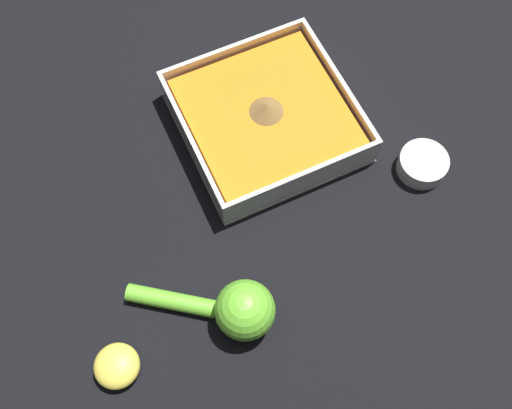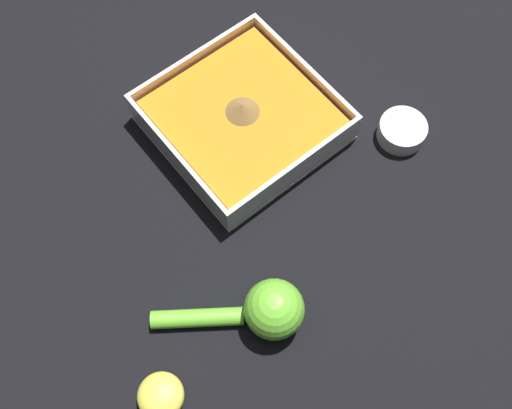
% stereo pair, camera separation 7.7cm
% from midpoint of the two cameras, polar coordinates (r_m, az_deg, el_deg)
% --- Properties ---
extents(ground_plane, '(4.00, 4.00, 0.00)m').
position_cam_midpoint_polar(ground_plane, '(0.85, 5.76, 5.68)').
color(ground_plane, black).
extents(square_dish, '(0.23, 0.23, 0.06)m').
position_cam_midpoint_polar(square_dish, '(0.84, 3.61, 7.85)').
color(square_dish, silver).
rests_on(square_dish, ground_plane).
extents(spice_bowl, '(0.07, 0.07, 0.03)m').
position_cam_midpoint_polar(spice_bowl, '(0.85, 18.07, 3.36)').
color(spice_bowl, silver).
rests_on(spice_bowl, ground_plane).
extents(lemon_squeezer, '(0.16, 0.13, 0.07)m').
position_cam_midpoint_polar(lemon_squeezer, '(0.72, 1.11, -10.28)').
color(lemon_squeezer, '#6BC633').
rests_on(lemon_squeezer, ground_plane).
extents(lemon_half, '(0.05, 0.05, 0.03)m').
position_cam_midpoint_polar(lemon_half, '(0.73, -10.14, -15.27)').
color(lemon_half, '#EFDB4C').
rests_on(lemon_half, ground_plane).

